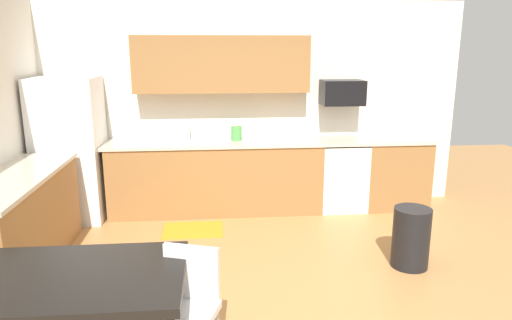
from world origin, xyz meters
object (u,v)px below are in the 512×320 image
Objects in this scene: kettle at (236,134)px; refrigerator at (70,150)px; chair_near_table at (186,302)px; microwave at (342,93)px; dining_table at (70,284)px; oven_range at (341,175)px; trash_bin at (411,238)px.

refrigerator is at bearing -176.38° from kettle.
chair_near_table is at bearing -98.95° from kettle.
dining_table is (-2.58, -3.27, -0.84)m from microwave.
refrigerator is 1.94× the size of oven_range.
refrigerator reaches higher than kettle.
microwave is 0.39× the size of dining_table.
refrigerator is 3.43m from chair_near_table.
refrigerator reaches higher than oven_range.
kettle is at bearing 177.93° from oven_range.
dining_table is at bearing -128.32° from microwave.
kettle is at bearing 69.59° from dining_table.
refrigerator reaches higher than chair_near_table.
refrigerator is at bearing 117.14° from chair_near_table.
chair_near_table is 4.25× the size of kettle.
dining_table is at bearing -175.59° from chair_near_table.
chair_near_table is at bearing -147.53° from trash_bin.
microwave reaches higher than trash_bin.
refrigerator is 2.07× the size of chair_near_table.
chair_near_table is (-1.88, -3.11, 0.05)m from oven_range.
oven_range is 0.65× the size of dining_table.
microwave is 3.86m from chair_near_table.
microwave is 0.90× the size of trash_bin.
microwave is (-0.00, 0.10, 1.08)m from oven_range.
kettle is at bearing -177.93° from microwave.
kettle is (-1.38, 0.05, 0.56)m from oven_range.
chair_near_table is (0.70, 0.05, -0.19)m from dining_table.
trash_bin is (0.22, -1.77, -0.16)m from oven_range.
kettle reaches higher than oven_range.
trash_bin is at bearing 26.42° from dining_table.
dining_table is 1.65× the size of chair_near_table.
microwave reaches higher than chair_near_table.
oven_range is 1.52× the size of trash_bin.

